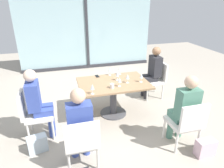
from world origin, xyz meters
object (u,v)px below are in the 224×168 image
(chair_front_left, at_px, (82,140))
(chair_far_right, at_px, (156,78))
(chair_front_right, at_px, (187,122))
(wine_glass_2, at_px, (120,80))
(person_front_left, at_px, (80,124))
(coffee_cup, at_px, (112,86))
(person_far_right, at_px, (153,70))
(cell_phone_on_table, at_px, (97,76))
(person_side_end, at_px, (38,101))
(wine_glass_3, at_px, (92,87))
(person_front_right, at_px, (184,107))
(handbag_1, at_px, (205,148))
(wine_glass_5, at_px, (110,69))
(dining_table_main, at_px, (113,90))
(handbag_0, at_px, (38,144))
(wine_glass_6, at_px, (141,76))
(wine_glass_0, at_px, (128,77))
(wine_glass_1, at_px, (117,74))
(wine_glass_4, at_px, (120,69))
(chair_side_end, at_px, (33,112))

(chair_front_left, xyz_separation_m, chair_far_right, (2.07, 1.84, 0.00))
(chair_front_right, bearing_deg, wine_glass_2, 125.33)
(chair_front_right, height_order, wine_glass_2, wine_glass_2)
(person_front_left, distance_m, coffee_cup, 1.20)
(person_far_right, bearing_deg, chair_front_left, -136.77)
(chair_front_left, bearing_deg, cell_phone_on_table, 71.24)
(chair_front_left, distance_m, person_far_right, 2.70)
(person_side_end, height_order, wine_glass_3, person_side_end)
(person_front_right, xyz_separation_m, coffee_cup, (-0.93, 0.95, 0.08))
(coffee_cup, relative_size, handbag_1, 0.30)
(person_front_right, distance_m, wine_glass_5, 1.81)
(dining_table_main, height_order, handbag_0, dining_table_main)
(chair_front_right, distance_m, handbag_1, 0.49)
(handbag_0, bearing_deg, chair_far_right, 13.04)
(chair_front_right, xyz_separation_m, person_side_end, (-2.26, 0.97, 0.20))
(handbag_0, bearing_deg, dining_table_main, 15.01)
(dining_table_main, xyz_separation_m, wine_glass_6, (0.55, -0.14, 0.30))
(dining_table_main, distance_m, handbag_0, 1.73)
(wine_glass_0, distance_m, cell_phone_on_table, 0.74)
(person_far_right, relative_size, handbag_1, 4.20)
(person_front_right, xyz_separation_m, person_front_left, (-1.67, 0.00, 0.00))
(wine_glass_1, xyz_separation_m, wine_glass_4, (0.16, 0.33, 0.00))
(wine_glass_1, distance_m, coffee_cup, 0.41)
(dining_table_main, height_order, wine_glass_4, wine_glass_4)
(chair_front_left, xyz_separation_m, handbag_1, (1.89, -0.26, -0.36))
(wine_glass_0, bearing_deg, chair_front_left, -132.09)
(cell_phone_on_table, bearing_deg, dining_table_main, -64.35)
(chair_side_end, xyz_separation_m, cell_phone_on_table, (1.29, 0.76, 0.24))
(cell_phone_on_table, bearing_deg, wine_glass_0, -50.49)
(chair_front_left, relative_size, person_far_right, 0.69)
(person_far_right, bearing_deg, wine_glass_1, -156.33)
(cell_phone_on_table, relative_size, handbag_1, 0.48)
(wine_glass_3, height_order, handbag_0, wine_glass_3)
(person_front_right, height_order, person_far_right, same)
(chair_front_right, xyz_separation_m, wine_glass_0, (-0.57, 1.22, 0.37))
(dining_table_main, distance_m, wine_glass_5, 0.50)
(cell_phone_on_table, bearing_deg, chair_front_right, -63.32)
(cell_phone_on_table, bearing_deg, wine_glass_4, -6.03)
(dining_table_main, height_order, chair_side_end, chair_side_end)
(wine_glass_3, relative_size, wine_glass_6, 1.00)
(chair_front_right, height_order, person_front_right, person_front_right)
(person_front_right, bearing_deg, wine_glass_6, 105.02)
(dining_table_main, relative_size, handbag_1, 4.66)
(wine_glass_6, relative_size, cell_phone_on_table, 1.28)
(person_front_left, relative_size, wine_glass_1, 6.81)
(person_front_left, xyz_separation_m, handbag_0, (-0.66, 0.44, -0.56))
(person_front_left, distance_m, wine_glass_6, 1.75)
(chair_front_right, relative_size, handbag_0, 2.90)
(person_side_end, bearing_deg, chair_front_left, -58.45)
(wine_glass_3, xyz_separation_m, wine_glass_5, (0.54, 0.81, 0.00))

